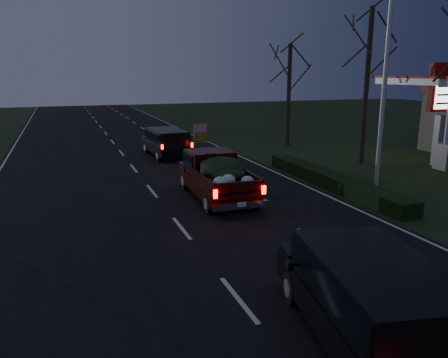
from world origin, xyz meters
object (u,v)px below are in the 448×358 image
object	(u,v)px
pickup_truck	(216,173)
lead_suv	(166,140)
light_pole	(387,62)
rear_suv	(372,294)
gas_price_pylon	(443,97)

from	to	relation	value
pickup_truck	lead_suv	xyz separation A→B (m)	(0.19, 9.80, -0.00)
light_pole	pickup_truck	bearing A→B (deg)	171.31
lead_suv	rear_suv	bearing A→B (deg)	-95.54
light_pole	pickup_truck	size ratio (longest dim) A/B	1.72
gas_price_pylon	rear_suv	world-z (taller)	gas_price_pylon
gas_price_pylon	light_pole	bearing A→B (deg)	-155.26
gas_price_pylon	lead_suv	world-z (taller)	gas_price_pylon
lead_suv	rear_suv	xyz separation A→B (m)	(-0.88, -20.36, 0.06)
gas_price_pylon	pickup_truck	bearing A→B (deg)	-172.11
light_pole	rear_suv	bearing A→B (deg)	-129.76
pickup_truck	lead_suv	world-z (taller)	pickup_truck
gas_price_pylon	pickup_truck	xyz separation A→B (m)	(-13.68, -1.90, -2.74)
gas_price_pylon	lead_suv	size ratio (longest dim) A/B	1.15
pickup_truck	rear_suv	size ratio (longest dim) A/B	1.00
lead_suv	rear_suv	distance (m)	20.38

